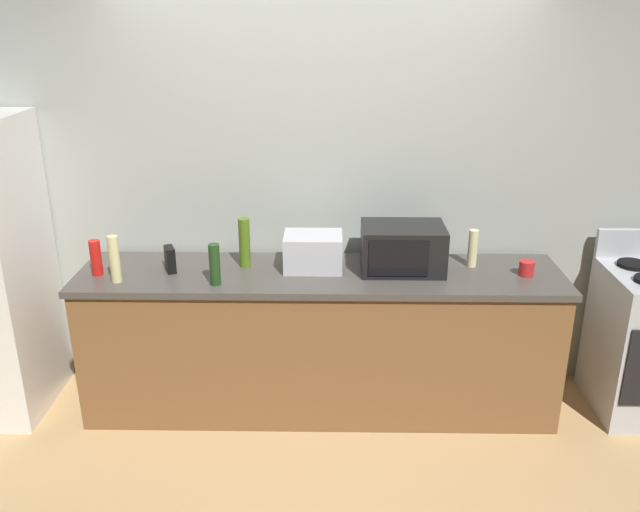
{
  "coord_description": "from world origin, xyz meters",
  "views": [
    {
      "loc": [
        0.06,
        -3.22,
        2.37
      ],
      "look_at": [
        0.0,
        0.4,
        1.0
      ],
      "focal_mm": 37.5,
      "sensor_mm": 36.0,
      "label": 1
    }
  ],
  "objects_px": {
    "microwave": "(403,248)",
    "bottle_wine": "(215,264)",
    "toaster_oven": "(313,252)",
    "bottle_hand_soap": "(473,248)",
    "mug_red": "(526,268)",
    "cordless_phone": "(170,259)",
    "bottle_olive_oil": "(245,243)",
    "bottle_vinegar": "(115,259)",
    "bottle_hot_sauce": "(96,258)"
  },
  "relations": [
    {
      "from": "toaster_oven",
      "to": "mug_red",
      "type": "xyz_separation_m",
      "value": [
        1.23,
        -0.09,
        -0.06
      ]
    },
    {
      "from": "bottle_hand_soap",
      "to": "bottle_olive_oil",
      "type": "distance_m",
      "value": 1.35
    },
    {
      "from": "toaster_oven",
      "to": "bottle_vinegar",
      "type": "distance_m",
      "value": 1.13
    },
    {
      "from": "cordless_phone",
      "to": "microwave",
      "type": "bearing_deg",
      "value": -20.16
    },
    {
      "from": "bottle_wine",
      "to": "bottle_olive_oil",
      "type": "bearing_deg",
      "value": 64.57
    },
    {
      "from": "bottle_olive_oil",
      "to": "cordless_phone",
      "type": "bearing_deg",
      "value": -168.06
    },
    {
      "from": "bottle_wine",
      "to": "bottle_hot_sauce",
      "type": "height_order",
      "value": "bottle_wine"
    },
    {
      "from": "microwave",
      "to": "bottle_hand_soap",
      "type": "bearing_deg",
      "value": 8.26
    },
    {
      "from": "bottle_hot_sauce",
      "to": "bottle_olive_oil",
      "type": "distance_m",
      "value": 0.85
    },
    {
      "from": "toaster_oven",
      "to": "bottle_hand_soap",
      "type": "distance_m",
      "value": 0.95
    },
    {
      "from": "cordless_phone",
      "to": "bottle_olive_oil",
      "type": "distance_m",
      "value": 0.44
    },
    {
      "from": "bottle_hand_soap",
      "to": "bottle_vinegar",
      "type": "relative_size",
      "value": 0.84
    },
    {
      "from": "cordless_phone",
      "to": "mug_red",
      "type": "distance_m",
      "value": 2.07
    },
    {
      "from": "toaster_oven",
      "to": "mug_red",
      "type": "distance_m",
      "value": 1.24
    },
    {
      "from": "microwave",
      "to": "cordless_phone",
      "type": "distance_m",
      "value": 1.36
    },
    {
      "from": "toaster_oven",
      "to": "bottle_vinegar",
      "type": "height_order",
      "value": "bottle_vinegar"
    },
    {
      "from": "microwave",
      "to": "toaster_oven",
      "type": "height_order",
      "value": "microwave"
    },
    {
      "from": "bottle_olive_oil",
      "to": "toaster_oven",
      "type": "bearing_deg",
      "value": -3.86
    },
    {
      "from": "bottle_wine",
      "to": "bottle_olive_oil",
      "type": "xyz_separation_m",
      "value": [
        0.13,
        0.28,
        0.03
      ]
    },
    {
      "from": "cordless_phone",
      "to": "mug_red",
      "type": "bearing_deg",
      "value": -23.1
    },
    {
      "from": "bottle_olive_oil",
      "to": "mug_red",
      "type": "height_order",
      "value": "bottle_olive_oil"
    },
    {
      "from": "bottle_hot_sauce",
      "to": "bottle_vinegar",
      "type": "xyz_separation_m",
      "value": [
        0.14,
        -0.1,
        0.03
      ]
    },
    {
      "from": "microwave",
      "to": "bottle_wine",
      "type": "distance_m",
      "value": 1.09
    },
    {
      "from": "cordless_phone",
      "to": "mug_red",
      "type": "xyz_separation_m",
      "value": [
        2.07,
        -0.03,
        -0.03
      ]
    },
    {
      "from": "toaster_oven",
      "to": "bottle_hand_soap",
      "type": "xyz_separation_m",
      "value": [
        0.95,
        0.05,
        0.01
      ]
    },
    {
      "from": "mug_red",
      "to": "toaster_oven",
      "type": "bearing_deg",
      "value": 175.73
    },
    {
      "from": "bottle_hand_soap",
      "to": "microwave",
      "type": "bearing_deg",
      "value": -171.74
    },
    {
      "from": "bottle_hand_soap",
      "to": "mug_red",
      "type": "relative_size",
      "value": 2.6
    },
    {
      "from": "bottle_hand_soap",
      "to": "bottle_hot_sauce",
      "type": "relative_size",
      "value": 1.09
    },
    {
      "from": "bottle_wine",
      "to": "mug_red",
      "type": "distance_m",
      "value": 1.78
    },
    {
      "from": "microwave",
      "to": "bottle_hot_sauce",
      "type": "distance_m",
      "value": 1.77
    },
    {
      "from": "toaster_oven",
      "to": "bottle_vinegar",
      "type": "relative_size",
      "value": 1.26
    },
    {
      "from": "microwave",
      "to": "mug_red",
      "type": "xyz_separation_m",
      "value": [
        0.71,
        -0.08,
        -0.09
      ]
    },
    {
      "from": "toaster_oven",
      "to": "bottle_hot_sauce",
      "type": "height_order",
      "value": "toaster_oven"
    },
    {
      "from": "cordless_phone",
      "to": "bottle_wine",
      "type": "height_order",
      "value": "bottle_wine"
    },
    {
      "from": "bottle_vinegar",
      "to": "bottle_olive_oil",
      "type": "distance_m",
      "value": 0.74
    },
    {
      "from": "bottle_hot_sauce",
      "to": "toaster_oven",
      "type": "bearing_deg",
      "value": 5.53
    },
    {
      "from": "toaster_oven",
      "to": "cordless_phone",
      "type": "bearing_deg",
      "value": -175.69
    },
    {
      "from": "toaster_oven",
      "to": "bottle_wine",
      "type": "height_order",
      "value": "bottle_wine"
    },
    {
      "from": "microwave",
      "to": "bottle_wine",
      "type": "xyz_separation_m",
      "value": [
        -1.06,
        -0.24,
        -0.02
      ]
    },
    {
      "from": "cordless_phone",
      "to": "bottle_vinegar",
      "type": "xyz_separation_m",
      "value": [
        -0.27,
        -0.16,
        0.06
      ]
    },
    {
      "from": "bottle_wine",
      "to": "mug_red",
      "type": "relative_size",
      "value": 2.73
    },
    {
      "from": "cordless_phone",
      "to": "bottle_hand_soap",
      "type": "height_order",
      "value": "bottle_hand_soap"
    },
    {
      "from": "bottle_hand_soap",
      "to": "bottle_hot_sauce",
      "type": "height_order",
      "value": "bottle_hand_soap"
    },
    {
      "from": "bottle_wine",
      "to": "mug_red",
      "type": "bearing_deg",
      "value": 5.15
    },
    {
      "from": "bottle_hot_sauce",
      "to": "bottle_vinegar",
      "type": "bearing_deg",
      "value": -35.3
    },
    {
      "from": "cordless_phone",
      "to": "bottle_hot_sauce",
      "type": "relative_size",
      "value": 0.72
    },
    {
      "from": "bottle_wine",
      "to": "cordless_phone",
      "type": "bearing_deg",
      "value": 147.31
    },
    {
      "from": "bottle_vinegar",
      "to": "mug_red",
      "type": "distance_m",
      "value": 2.34
    },
    {
      "from": "bottle_vinegar",
      "to": "bottle_olive_oil",
      "type": "relative_size",
      "value": 0.91
    }
  ]
}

